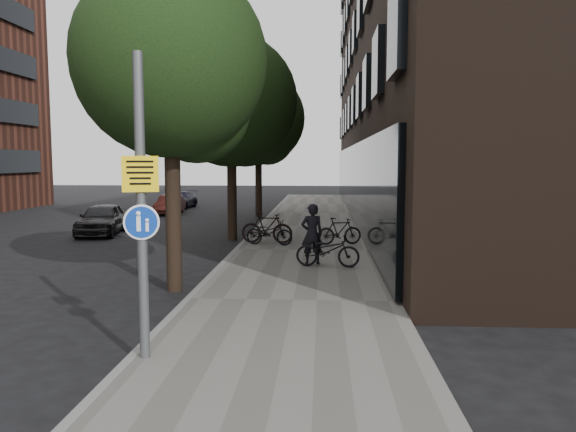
# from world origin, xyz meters

# --- Properties ---
(ground) EXTENTS (120.00, 120.00, 0.00)m
(ground) POSITION_xyz_m (0.00, 0.00, 0.00)
(ground) COLOR black
(ground) RESTS_ON ground
(sidewalk) EXTENTS (4.50, 60.00, 0.12)m
(sidewalk) POSITION_xyz_m (0.25, 10.00, 0.06)
(sidewalk) COLOR #64625D
(sidewalk) RESTS_ON ground
(curb_edge) EXTENTS (0.15, 60.00, 0.13)m
(curb_edge) POSITION_xyz_m (-2.00, 10.00, 0.07)
(curb_edge) COLOR slate
(curb_edge) RESTS_ON ground
(building_right_dark_brick) EXTENTS (12.00, 40.00, 18.00)m
(building_right_dark_brick) POSITION_xyz_m (8.50, 22.00, 9.00)
(building_right_dark_brick) COLOR black
(building_right_dark_brick) RESTS_ON ground
(street_tree_near) EXTENTS (4.40, 4.40, 7.50)m
(street_tree_near) POSITION_xyz_m (-2.53, 4.64, 5.11)
(street_tree_near) COLOR black
(street_tree_near) RESTS_ON ground
(street_tree_mid) EXTENTS (5.00, 5.00, 7.80)m
(street_tree_mid) POSITION_xyz_m (-2.53, 13.14, 5.11)
(street_tree_mid) COLOR black
(street_tree_mid) RESTS_ON ground
(street_tree_far) EXTENTS (5.00, 5.00, 7.80)m
(street_tree_far) POSITION_xyz_m (-2.53, 22.14, 5.11)
(street_tree_far) COLOR black
(street_tree_far) RESTS_ON ground
(signpost) EXTENTS (0.51, 0.17, 4.48)m
(signpost) POSITION_xyz_m (-1.79, -0.26, 2.38)
(signpost) COLOR #595B5E
(signpost) RESTS_ON sidewalk
(pedestrian) EXTENTS (0.70, 0.53, 1.72)m
(pedestrian) POSITION_xyz_m (0.57, 7.50, 0.98)
(pedestrian) COLOR black
(pedestrian) RESTS_ON sidewalk
(parked_bike_facade_near) EXTENTS (1.83, 0.84, 0.93)m
(parked_bike_facade_near) POSITION_xyz_m (1.01, 7.10, 0.58)
(parked_bike_facade_near) COLOR black
(parked_bike_facade_near) RESTS_ON sidewalk
(parked_bike_facade_far) EXTENTS (1.64, 0.84, 0.95)m
(parked_bike_facade_far) POSITION_xyz_m (1.46, 11.25, 0.59)
(parked_bike_facade_far) COLOR black
(parked_bike_facade_far) RESTS_ON sidewalk
(parked_bike_curb_near) EXTENTS (1.74, 0.90, 0.87)m
(parked_bike_curb_near) POSITION_xyz_m (-0.98, 11.04, 0.56)
(parked_bike_curb_near) COLOR black
(parked_bike_curb_near) RESTS_ON sidewalk
(parked_bike_curb_far) EXTENTS (1.91, 0.77, 1.12)m
(parked_bike_curb_far) POSITION_xyz_m (-1.11, 11.39, 0.68)
(parked_bike_curb_far) COLOR black
(parked_bike_curb_far) RESTS_ON sidewalk
(parked_car_near) EXTENTS (1.98, 3.98, 1.30)m
(parked_car_near) POSITION_xyz_m (-8.22, 14.25, 0.65)
(parked_car_near) COLOR black
(parked_car_near) RESTS_ON ground
(parked_car_mid) EXTENTS (1.18, 3.24, 1.06)m
(parked_car_mid) POSITION_xyz_m (-7.87, 23.26, 0.53)
(parked_car_mid) COLOR #581E19
(parked_car_mid) RESTS_ON ground
(parked_car_far) EXTENTS (1.70, 3.81, 1.09)m
(parked_car_far) POSITION_xyz_m (-8.27, 27.24, 0.54)
(parked_car_far) COLOR black
(parked_car_far) RESTS_ON ground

